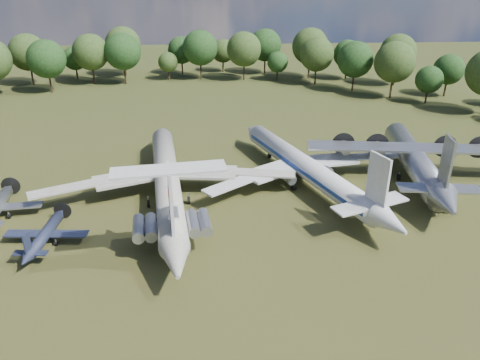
{
  "coord_description": "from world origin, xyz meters",
  "views": [
    {
      "loc": [
        6.65,
        -63.66,
        34.38
      ],
      "look_at": [
        10.0,
        -1.84,
        5.0
      ],
      "focal_mm": 35.0,
      "sensor_mm": 36.0,
      "label": 1
    }
  ],
  "objects_px": {
    "an12_transport": "(414,164)",
    "il62_airliner": "(167,184)",
    "tu104_jet": "(306,171)",
    "small_prop_west": "(45,237)",
    "person_on_il62": "(171,210)"
  },
  "relations": [
    {
      "from": "il62_airliner",
      "to": "tu104_jet",
      "type": "relative_size",
      "value": 1.08
    },
    {
      "from": "il62_airliner",
      "to": "an12_transport",
      "type": "distance_m",
      "value": 41.87
    },
    {
      "from": "tu104_jet",
      "to": "an12_transport",
      "type": "distance_m",
      "value": 19.03
    },
    {
      "from": "tu104_jet",
      "to": "an12_transport",
      "type": "xyz_separation_m",
      "value": [
        18.96,
        1.52,
        0.21
      ]
    },
    {
      "from": "an12_transport",
      "to": "small_prop_west",
      "type": "relative_size",
      "value": 2.72
    },
    {
      "from": "il62_airliner",
      "to": "small_prop_west",
      "type": "xyz_separation_m",
      "value": [
        -15.11,
        -12.03,
        -1.52
      ]
    },
    {
      "from": "an12_transport",
      "to": "person_on_il62",
      "type": "bearing_deg",
      "value": -145.81
    },
    {
      "from": "tu104_jet",
      "to": "small_prop_west",
      "type": "distance_m",
      "value": 40.97
    },
    {
      "from": "tu104_jet",
      "to": "small_prop_west",
      "type": "height_order",
      "value": "tu104_jet"
    },
    {
      "from": "an12_transport",
      "to": "il62_airliner",
      "type": "bearing_deg",
      "value": -165.05
    },
    {
      "from": "il62_airliner",
      "to": "person_on_il62",
      "type": "distance_m",
      "value": 15.04
    },
    {
      "from": "an12_transport",
      "to": "person_on_il62",
      "type": "distance_m",
      "value": 44.52
    },
    {
      "from": "il62_airliner",
      "to": "an12_transport",
      "type": "height_order",
      "value": "an12_transport"
    },
    {
      "from": "il62_airliner",
      "to": "small_prop_west",
      "type": "relative_size",
      "value": 3.57
    },
    {
      "from": "il62_airliner",
      "to": "tu104_jet",
      "type": "xyz_separation_m",
      "value": [
        22.52,
        4.11,
        -0.15
      ]
    }
  ]
}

